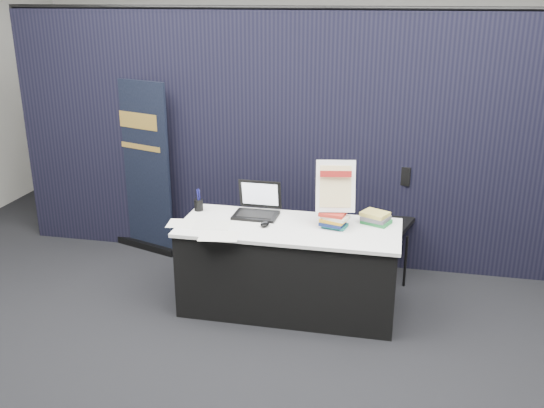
{
  "coord_description": "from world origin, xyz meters",
  "views": [
    {
      "loc": [
        0.84,
        -3.97,
        2.55
      ],
      "look_at": [
        -0.14,
        0.55,
        0.93
      ],
      "focal_mm": 40.0,
      "sensor_mm": 36.0,
      "label": 1
    }
  ],
  "objects": [
    {
      "name": "info_sign",
      "position": [
        0.36,
        0.63,
        1.09
      ],
      "size": [
        0.33,
        0.18,
        0.43
      ],
      "rotation": [
        0.0,
        0.0,
        0.18
      ],
      "color": "black",
      "rests_on": "book_stack_tall"
    },
    {
      "name": "stacking_chair",
      "position": [
        0.74,
        1.43,
        0.57
      ],
      "size": [
        0.57,
        0.58,
        1.02
      ],
      "rotation": [
        0.0,
        0.0,
        -0.28
      ],
      "color": "black",
      "rests_on": "floor"
    },
    {
      "name": "mouse",
      "position": [
        -0.19,
        0.51,
        0.77
      ],
      "size": [
        0.08,
        0.12,
        0.03
      ],
      "primitive_type": "ellipsoid",
      "rotation": [
        0.0,
        0.0,
        -0.09
      ],
      "color": "black",
      "rests_on": "display_table"
    },
    {
      "name": "book_stack_tall",
      "position": [
        0.36,
        0.6,
        0.82
      ],
      "size": [
        0.22,
        0.19,
        0.13
      ],
      "rotation": [
        0.0,
        0.0,
        -0.27
      ],
      "color": "#1C6B64",
      "rests_on": "display_table"
    },
    {
      "name": "brochure_right",
      "position": [
        -0.62,
        0.43,
        0.75
      ],
      "size": [
        0.33,
        0.25,
        0.0
      ],
      "primitive_type": "cube",
      "rotation": [
        0.0,
        0.0,
        0.13
      ],
      "color": "silver",
      "rests_on": "display_table"
    },
    {
      "name": "brochure_mid",
      "position": [
        -0.5,
        0.22,
        0.75
      ],
      "size": [
        0.33,
        0.26,
        0.0
      ],
      "primitive_type": "cube",
      "rotation": [
        0.0,
        0.0,
        0.14
      ],
      "color": "white",
      "rests_on": "display_table"
    },
    {
      "name": "book_stack_short",
      "position": [
        0.69,
        0.76,
        0.8
      ],
      "size": [
        0.27,
        0.24,
        0.1
      ],
      "rotation": [
        0.0,
        0.0,
        -0.36
      ],
      "color": "#1F7738",
      "rests_on": "display_table"
    },
    {
      "name": "brochure_left",
      "position": [
        -0.85,
        0.42,
        0.75
      ],
      "size": [
        0.31,
        0.24,
        0.0
      ],
      "primitive_type": "cube",
      "rotation": [
        0.0,
        0.0,
        0.13
      ],
      "color": "white",
      "rests_on": "display_table"
    },
    {
      "name": "floor",
      "position": [
        0.0,
        0.0,
        0.0
      ],
      "size": [
        8.0,
        8.0,
        0.0
      ],
      "primitive_type": "plane",
      "color": "black",
      "rests_on": "ground"
    },
    {
      "name": "display_table",
      "position": [
        0.0,
        0.55,
        0.38
      ],
      "size": [
        1.8,
        0.75,
        0.75
      ],
      "color": "black",
      "rests_on": "floor"
    },
    {
      "name": "wall_back",
      "position": [
        0.0,
        4.0,
        1.75
      ],
      "size": [
        8.0,
        0.02,
        3.5
      ],
      "primitive_type": "cube",
      "color": "#BCBAB1",
      "rests_on": "floor"
    },
    {
      "name": "drape_partition",
      "position": [
        0.0,
        1.6,
        1.2
      ],
      "size": [
        6.0,
        0.08,
        2.4
      ],
      "primitive_type": "cube",
      "color": "black",
      "rests_on": "floor"
    },
    {
      "name": "pen_cup",
      "position": [
        -0.84,
        0.75,
        0.8
      ],
      "size": [
        0.08,
        0.08,
        0.1
      ],
      "primitive_type": "cylinder",
      "rotation": [
        0.0,
        0.0,
        0.06
      ],
      "color": "black",
      "rests_on": "display_table"
    },
    {
      "name": "laptop",
      "position": [
        -0.32,
        0.76,
        0.82
      ],
      "size": [
        0.37,
        0.3,
        0.28
      ],
      "rotation": [
        0.0,
        0.0,
        -0.01
      ],
      "color": "black",
      "rests_on": "display_table"
    },
    {
      "name": "pullup_banner",
      "position": [
        -1.69,
        1.5,
        0.78
      ],
      "size": [
        0.74,
        0.34,
        1.75
      ],
      "rotation": [
        0.0,
        0.0,
        -0.33
      ],
      "color": "black",
      "rests_on": "floor"
    }
  ]
}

